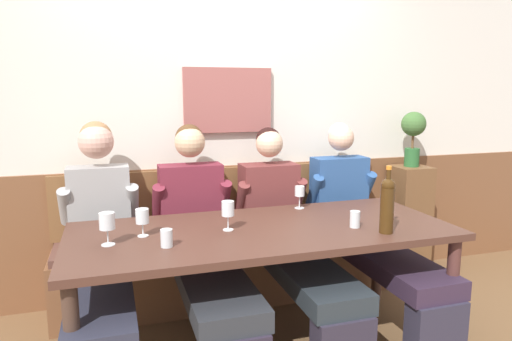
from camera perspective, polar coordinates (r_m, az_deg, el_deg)
The scene contains 17 objects.
room_wall_back at distance 3.44m, azimuth -4.33°, elevation 8.18°, with size 6.80×0.12×2.80m.
wood_wainscot_panel at distance 3.54m, azimuth -3.94°, elevation -7.03°, with size 6.80×0.03×0.95m, color brown.
wall_bench at distance 3.40m, azimuth -3.05°, elevation -11.11°, with size 2.42×0.42×0.94m.
dining_table at distance 2.62m, azimuth 0.88°, elevation -8.69°, with size 2.12×0.89×0.74m.
person_center_right_seat at distance 2.83m, azimuth -18.70°, elevation -8.37°, with size 0.48×1.34×1.31m.
person_center_left_seat at distance 2.86m, azimuth -6.62°, elevation -8.36°, with size 0.53×1.33×1.28m.
person_right_seat at distance 3.02m, azimuth 3.96°, elevation -7.52°, with size 0.51×1.33×1.24m.
person_left_seat at distance 3.25m, azimuth 13.41°, elevation -6.58°, with size 0.51×1.32×1.26m.
wine_bottle_clear_water at distance 2.57m, azimuth 15.90°, elevation -3.94°, with size 0.07×0.07×0.37m.
wine_glass_near_bucket at distance 2.50m, azimuth -13.86°, elevation -5.66°, with size 0.07×0.07×0.15m.
wine_glass_center_front at distance 2.53m, azimuth -3.49°, elevation -4.81°, with size 0.07×0.07×0.16m.
wine_glass_right_end at distance 3.01m, azimuth 5.41°, elevation -2.73°, with size 0.06×0.06×0.15m.
wine_glass_left_end at distance 2.40m, azimuth -17.91°, elevation -6.16°, with size 0.08×0.08×0.17m.
water_tumbler_center at distance 2.33m, azimuth -10.98°, elevation -8.19°, with size 0.06×0.06×0.09m, color silver.
water_tumbler_right at distance 2.66m, azimuth 12.12°, elevation -5.90°, with size 0.06×0.06×0.09m, color silver.
corner_pedestal at distance 4.01m, azimuth 18.27°, elevation -5.85°, with size 0.28×0.28×0.90m, color brown.
potted_plant at distance 3.89m, azimuth 18.84°, elevation 4.60°, with size 0.19×0.19×0.44m.
Camera 1 is at (-0.79, -2.26, 1.49)m, focal length 32.40 mm.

